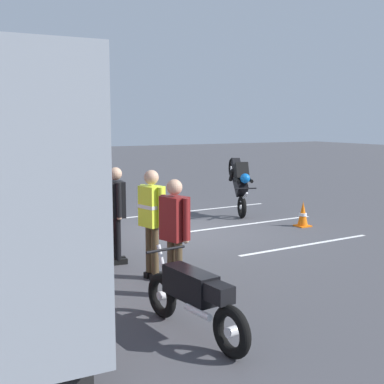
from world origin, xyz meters
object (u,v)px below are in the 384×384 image
at_px(parked_motorcycle_dark, 47,215).
at_px(spectator_far_right, 90,192).
at_px(parked_motorcycle_blue, 77,238).
at_px(spectator_left, 152,214).
at_px(parked_motorcycle_silver, 194,298).
at_px(spectator_centre, 116,207).
at_px(spectator_far_left, 175,227).
at_px(spectator_right, 95,198).
at_px(stunt_motorcycle, 239,180).
at_px(traffic_cone, 303,214).

bearing_deg(parked_motorcycle_dark, spectator_far_right, -140.83).
xyz_separation_m(parked_motorcycle_dark, parked_motorcycle_blue, (-2.66, 0.06, 0.00)).
height_order(spectator_left, parked_motorcycle_silver, spectator_left).
xyz_separation_m(parked_motorcycle_silver, parked_motorcycle_dark, (6.45, 0.31, 0.00)).
xyz_separation_m(spectator_far_right, parked_motorcycle_silver, (-5.54, 0.44, -0.59)).
xyz_separation_m(spectator_centre, parked_motorcycle_blue, (0.30, 0.66, -0.58)).
distance_m(spectator_far_left, spectator_right, 3.08).
bearing_deg(spectator_left, stunt_motorcycle, -47.42).
relative_size(parked_motorcycle_dark, traffic_cone, 3.26).
height_order(spectator_right, parked_motorcycle_blue, spectator_right).
bearing_deg(traffic_cone, parked_motorcycle_silver, 128.91).
bearing_deg(spectator_far_right, parked_motorcycle_silver, 175.50).
distance_m(spectator_right, traffic_cone, 5.38).
xyz_separation_m(spectator_left, spectator_far_right, (3.19, 0.06, -0.03)).
distance_m(spectator_far_left, parked_motorcycle_dark, 5.15).
relative_size(spectator_left, parked_motorcycle_dark, 0.89).
xyz_separation_m(spectator_far_left, spectator_left, (0.96, -0.06, 0.04)).
relative_size(parked_motorcycle_dark, stunt_motorcycle, 1.05).
bearing_deg(parked_motorcycle_silver, spectator_left, -11.90).
xyz_separation_m(spectator_centre, stunt_motorcycle, (2.92, -4.63, -0.06)).
bearing_deg(spectator_centre, spectator_far_left, -176.26).
relative_size(spectator_far_left, spectator_right, 0.97).
xyz_separation_m(spectator_centre, parked_motorcycle_silver, (-3.49, 0.29, -0.58)).
bearing_deg(parked_motorcycle_silver, traffic_cone, -51.09).
distance_m(spectator_centre, parked_motorcycle_dark, 3.08).
bearing_deg(parked_motorcycle_blue, parked_motorcycle_silver, -174.49).
bearing_deg(spectator_far_left, stunt_motorcycle, -41.75).
xyz_separation_m(spectator_far_right, parked_motorcycle_dark, (0.91, 0.74, -0.59)).
height_order(spectator_centre, stunt_motorcycle, spectator_centre).
relative_size(spectator_far_left, parked_motorcycle_dark, 0.86).
xyz_separation_m(parked_motorcycle_silver, stunt_motorcycle, (6.41, -4.92, 0.52)).
xyz_separation_m(spectator_centre, spectator_far_right, (2.05, -0.14, 0.01)).
distance_m(spectator_far_left, parked_motorcycle_silver, 1.56).
bearing_deg(spectator_far_left, spectator_centre, 3.74).
height_order(spectator_left, parked_motorcycle_blue, spectator_left).
bearing_deg(parked_motorcycle_dark, stunt_motorcycle, -90.41).
bearing_deg(spectator_far_right, spectator_far_left, 179.95).
bearing_deg(spectator_far_left, parked_motorcycle_blue, 18.30).
xyz_separation_m(spectator_left, parked_motorcycle_silver, (-2.34, 0.49, -0.62)).
height_order(spectator_centre, spectator_far_right, spectator_far_right).
xyz_separation_m(spectator_left, parked_motorcycle_dark, (4.10, 0.80, -0.62)).
bearing_deg(stunt_motorcycle, spectator_centre, 122.28).
bearing_deg(spectator_centre, parked_motorcycle_silver, 175.18).
distance_m(parked_motorcycle_silver, traffic_cone, 7.10).
xyz_separation_m(spectator_far_left, spectator_centre, (2.11, 0.14, 0.01)).
relative_size(stunt_motorcycle, traffic_cone, 3.09).
bearing_deg(stunt_motorcycle, spectator_right, 112.53).
bearing_deg(stunt_motorcycle, parked_motorcycle_dark, 89.59).
bearing_deg(parked_motorcycle_blue, spectator_far_right, -24.65).
xyz_separation_m(parked_motorcycle_blue, traffic_cone, (0.67, -5.89, -0.18)).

